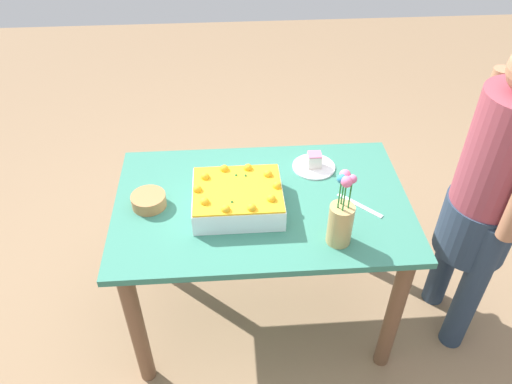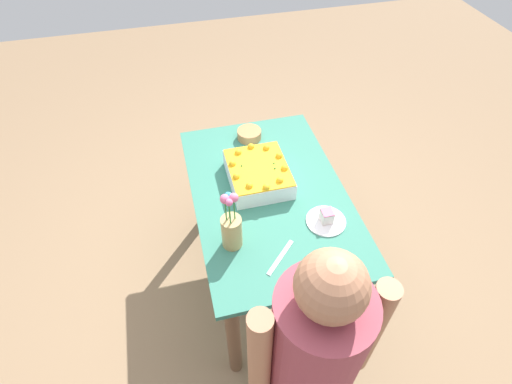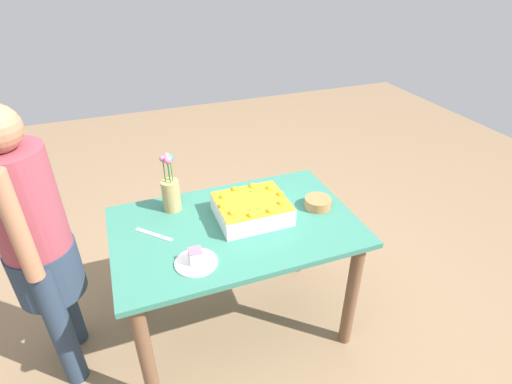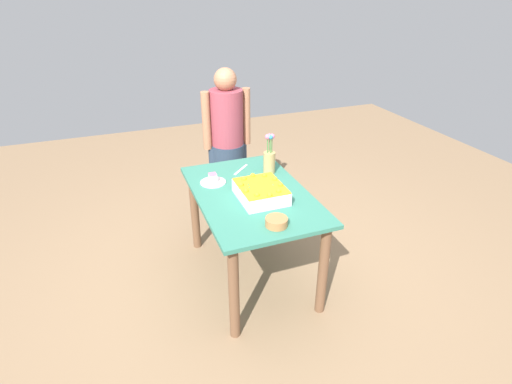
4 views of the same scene
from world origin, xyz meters
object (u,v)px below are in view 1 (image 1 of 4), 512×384
(serving_plate_with_slice, at_px, (314,164))
(fruit_bowl, at_px, (149,200))
(cake_knife, at_px, (359,205))
(sheet_cake, at_px, (238,198))
(flower_vase, at_px, (341,219))
(person_standing, at_px, (490,191))

(serving_plate_with_slice, relative_size, fruit_bowl, 1.36)
(cake_knife, distance_m, fruit_bowl, 0.89)
(sheet_cake, height_order, serving_plate_with_slice, sheet_cake)
(flower_vase, bearing_deg, person_standing, 13.05)
(sheet_cake, relative_size, fruit_bowl, 2.54)
(serving_plate_with_slice, relative_size, cake_knife, 0.90)
(sheet_cake, xyz_separation_m, fruit_bowl, (-0.37, 0.04, -0.03))
(cake_knife, relative_size, fruit_bowl, 1.51)
(serving_plate_with_slice, distance_m, flower_vase, 0.49)
(person_standing, bearing_deg, serving_plate_with_slice, -25.89)
(cake_knife, xyz_separation_m, flower_vase, (-0.13, -0.20, 0.11))
(flower_vase, bearing_deg, cake_knife, 56.15)
(serving_plate_with_slice, distance_m, person_standing, 0.75)
(sheet_cake, height_order, flower_vase, flower_vase)
(serving_plate_with_slice, xyz_separation_m, person_standing, (0.67, -0.32, 0.07))
(cake_knife, height_order, person_standing, person_standing)
(cake_knife, bearing_deg, flower_vase, 101.90)
(serving_plate_with_slice, bearing_deg, sheet_cake, -144.96)
(sheet_cake, height_order, fruit_bowl, sheet_cake)
(sheet_cake, distance_m, flower_vase, 0.44)
(cake_knife, xyz_separation_m, person_standing, (0.52, -0.05, 0.09))
(flower_vase, relative_size, fruit_bowl, 2.29)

